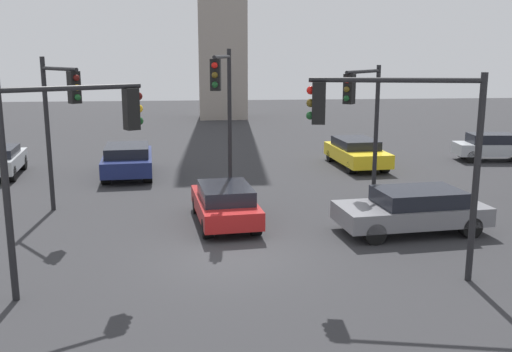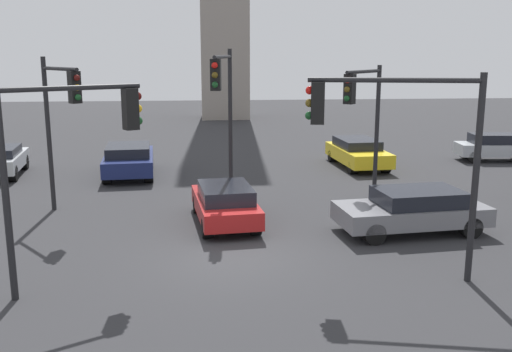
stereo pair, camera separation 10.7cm
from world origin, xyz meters
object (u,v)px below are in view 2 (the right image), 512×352
Objects in this scene: traffic_light_2 at (364,107)px; car_7 at (413,210)px; car_1 at (358,152)px; car_4 at (129,159)px; car_8 at (495,147)px; traffic_light_3 at (224,95)px; traffic_light_4 at (71,139)px; car_2 at (0,160)px; traffic_light_1 at (61,108)px; car_0 at (225,203)px; traffic_light_0 at (396,131)px.

traffic_light_2 reaches higher than car_7.
car_1 is 10.96m from car_4.
car_8 is (9.30, 8.03, -2.84)m from traffic_light_2.
traffic_light_3 reaches higher than traffic_light_4.
car_2 is 5.83m from car_4.
traffic_light_1 is at bearing -62.13° from car_1.
traffic_light_2 is at bearing -75.79° from car_0.
car_4 is at bearing -83.25° from traffic_light_2.
traffic_light_1 is 0.95× the size of traffic_light_3.
car_4 is at bearing -101.70° from car_2.
traffic_light_0 reaches higher than car_1.
traffic_light_1 is 1.11× the size of car_4.
traffic_light_3 is 1.18× the size of car_1.
traffic_light_0 is at bearing 55.77° from car_7.
traffic_light_4 is 14.78m from car_2.
traffic_light_0 is 1.05× the size of car_4.
car_2 is at bearing 80.21° from car_4.
traffic_light_1 is at bearing -22.10° from traffic_light_0.
traffic_light_1 is at bearing 69.28° from car_0.
car_0 is at bearing -41.39° from car_1.
traffic_light_0 is 0.90× the size of traffic_light_3.
traffic_light_4 is at bearing 176.89° from car_4.
car_2 is 0.90× the size of car_7.
traffic_light_2 is at bearing -128.39° from car_4.
car_0 is 8.87m from car_4.
car_0 is at bearing -137.13° from car_2.
traffic_light_0 is at bearing 36.90° from traffic_light_3.
traffic_light_0 is at bearing -147.99° from car_0.
car_0 is 17.41m from car_8.
traffic_light_4 is 6.64m from car_0.
car_2 is at bearing -92.02° from car_1.
traffic_light_0 is 11.20m from traffic_light_1.
traffic_light_4 is at bearing 10.74° from traffic_light_0.
traffic_light_1 reaches higher than traffic_light_2.
traffic_light_1 is 6.28m from car_0.
car_4 is (-10.90, -1.15, 0.05)m from car_1.
traffic_light_4 is at bearing -41.66° from car_1.
car_1 is 1.17× the size of car_8.
traffic_light_0 reaches higher than car_8.
car_7 is at bearing -138.37° from car_4.
car_0 is at bearing -20.20° from car_7.
car_1 is 1.01× the size of car_7.
car_1 is (12.21, 7.64, -2.97)m from traffic_light_1.
car_0 is 1.06× the size of car_8.
car_1 is at bearing -94.39° from car_2.
traffic_light_3 reaches higher than traffic_light_2.
traffic_light_1 is 14.71m from car_1.
car_0 is (-5.03, -1.85, -2.89)m from traffic_light_2.
traffic_light_3 is 1.17× the size of car_4.
traffic_light_1 reaches higher than car_8.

